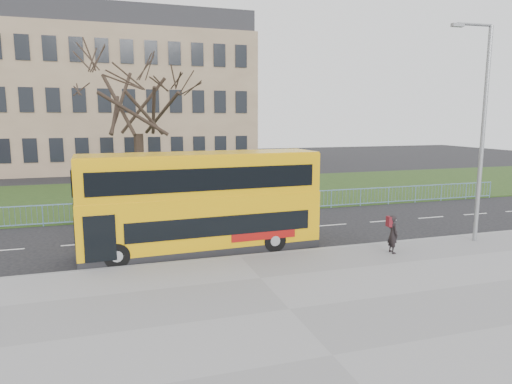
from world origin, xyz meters
TOP-DOWN VIEW (x-y plane):
  - ground at (0.00, 0.00)m, footprint 120.00×120.00m
  - pavement at (0.00, -6.75)m, footprint 80.00×10.50m
  - kerb at (0.00, -1.55)m, footprint 80.00×0.20m
  - grass_verge at (0.00, 14.30)m, footprint 80.00×15.40m
  - guard_railing at (0.00, 6.60)m, footprint 40.00×0.12m
  - bare_tree at (-3.00, 10.00)m, footprint 7.32×7.32m
  - civic_building at (-5.00, 35.00)m, footprint 30.00×15.00m
  - yellow_bus at (-1.19, -0.12)m, footprint 9.58×2.67m
  - pedestrian at (5.86, -2.94)m, footprint 0.40×0.58m
  - street_lamp at (10.24, -2.43)m, footprint 1.91×0.31m

SIDE VIEW (x-z plane):
  - ground at x=0.00m, z-range 0.00..0.00m
  - grass_verge at x=0.00m, z-range 0.00..0.08m
  - pavement at x=0.00m, z-range 0.00..0.12m
  - kerb at x=0.00m, z-range 0.00..0.14m
  - guard_railing at x=0.00m, z-range 0.00..1.10m
  - pedestrian at x=5.86m, z-range 0.12..1.64m
  - yellow_bus at x=-1.19m, z-range 0.14..4.12m
  - street_lamp at x=10.24m, z-range 0.55..9.57m
  - bare_tree at x=-3.00m, z-range 0.08..10.54m
  - civic_building at x=-5.00m, z-range 0.00..14.00m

